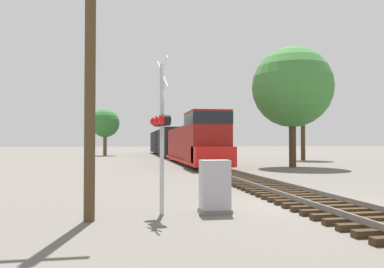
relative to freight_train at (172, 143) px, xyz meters
The scene contains 9 objects.
ground_plane 39.59m from the freight_train, 90.00° to the right, with size 400.00×400.00×0.00m, color #666059.
rail_track_bed 39.58m from the freight_train, 90.00° to the right, with size 2.60×160.00×0.31m.
freight_train is the anchor object (origin of this frame).
crossing_signal_near 40.53m from the freight_train, 97.13° to the right, with size 0.52×1.01×4.35m.
relay_cabinet 40.40m from the freight_train, 94.98° to the right, with size 0.90×0.62×1.50m.
utility_pole 41.38m from the freight_train, 99.61° to the right, with size 1.80×0.28×7.51m.
tree_far_right 23.44m from the freight_train, 71.29° to the right, with size 6.60×6.60×9.88m.
tree_mid_background 17.98m from the freight_train, 36.28° to the right, with size 4.61×4.61×9.08m.
tree_deep_background 14.03m from the freight_train, 133.91° to the left, with size 4.50×4.50×7.40m.
Camera 1 is at (-5.94, -11.05, 1.98)m, focal length 35.00 mm.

